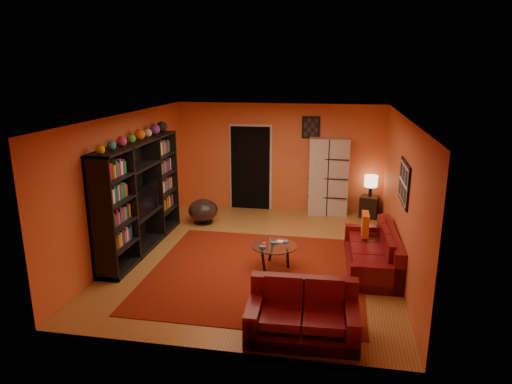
% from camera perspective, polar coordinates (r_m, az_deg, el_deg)
% --- Properties ---
extents(floor, '(6.00, 6.00, 0.00)m').
position_cam_1_polar(floor, '(8.63, 0.19, -7.98)').
color(floor, olive).
rests_on(floor, ground).
extents(ceiling, '(6.00, 6.00, 0.00)m').
position_cam_1_polar(ceiling, '(7.97, 0.21, 9.45)').
color(ceiling, white).
rests_on(ceiling, wall_back).
extents(wall_back, '(6.00, 0.00, 6.00)m').
position_cam_1_polar(wall_back, '(11.10, 2.89, 4.32)').
color(wall_back, '#D2592E').
rests_on(wall_back, floor).
extents(wall_front, '(6.00, 0.00, 6.00)m').
position_cam_1_polar(wall_front, '(5.43, -5.34, -7.69)').
color(wall_front, '#D2592E').
rests_on(wall_front, floor).
extents(wall_left, '(0.00, 6.00, 6.00)m').
position_cam_1_polar(wall_left, '(8.97, -15.74, 1.10)').
color(wall_left, '#D2592E').
rests_on(wall_left, floor).
extents(wall_right, '(0.00, 6.00, 6.00)m').
position_cam_1_polar(wall_right, '(8.17, 17.75, -0.43)').
color(wall_right, '#D2592E').
rests_on(wall_right, floor).
extents(rug, '(3.60, 3.60, 0.01)m').
position_cam_1_polar(rug, '(7.98, 0.03, -9.95)').
color(rug, '#5B150A').
rests_on(rug, floor).
extents(doorway, '(0.95, 0.10, 2.04)m').
position_cam_1_polar(doorway, '(11.22, -0.70, 3.01)').
color(doorway, black).
rests_on(doorway, floor).
extents(wall_art_right, '(0.03, 1.00, 0.70)m').
position_cam_1_polar(wall_art_right, '(7.80, 18.05, 1.11)').
color(wall_art_right, black).
rests_on(wall_art_right, wall_right).
extents(wall_art_back, '(0.42, 0.03, 0.52)m').
position_cam_1_polar(wall_art_back, '(10.89, 6.89, 8.02)').
color(wall_art_back, black).
rests_on(wall_art_back, wall_back).
extents(entertainment_unit, '(0.45, 3.00, 2.10)m').
position_cam_1_polar(entertainment_unit, '(8.94, -14.32, -0.51)').
color(entertainment_unit, black).
rests_on(entertainment_unit, floor).
extents(tv, '(0.97, 0.13, 0.56)m').
position_cam_1_polar(tv, '(8.92, -14.04, -0.86)').
color(tv, black).
rests_on(tv, entertainment_unit).
extents(sofa, '(0.90, 2.05, 0.85)m').
position_cam_1_polar(sofa, '(8.29, 14.79, -7.39)').
color(sofa, '#550B12').
rests_on(sofa, rug).
extents(loveseat, '(1.47, 0.92, 0.85)m').
position_cam_1_polar(loveseat, '(6.24, 5.86, -14.86)').
color(loveseat, '#550B12').
rests_on(loveseat, rug).
extents(throw_pillow, '(0.12, 0.42, 0.42)m').
position_cam_1_polar(throw_pillow, '(8.63, 13.49, -3.94)').
color(throw_pillow, '#E45A19').
rests_on(throw_pillow, sofa).
extents(coffee_table, '(0.81, 0.81, 0.40)m').
position_cam_1_polar(coffee_table, '(8.04, 2.28, -6.97)').
color(coffee_table, silver).
rests_on(coffee_table, floor).
extents(storage_cabinet, '(0.95, 0.50, 1.83)m').
position_cam_1_polar(storage_cabinet, '(10.90, 9.00, 1.88)').
color(storage_cabinet, '#BCB7AE').
rests_on(storage_cabinet, floor).
extents(bowl_chair, '(0.67, 0.67, 0.55)m').
position_cam_1_polar(bowl_chair, '(10.36, -6.64, -2.31)').
color(bowl_chair, black).
rests_on(bowl_chair, floor).
extents(side_table, '(0.49, 0.49, 0.50)m').
position_cam_1_polar(side_table, '(11.05, 13.97, -1.78)').
color(side_table, black).
rests_on(side_table, floor).
extents(table_lamp, '(0.30, 0.30, 0.50)m').
position_cam_1_polar(table_lamp, '(10.89, 14.18, 1.26)').
color(table_lamp, black).
rests_on(table_lamp, side_table).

